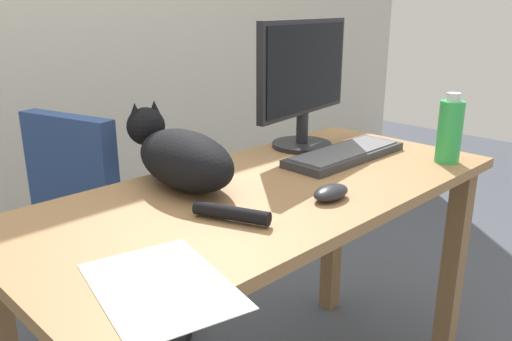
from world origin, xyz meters
name	(u,v)px	position (x,y,z in m)	size (l,w,h in m)	color
desk	(269,230)	(0.00, 0.00, 0.63)	(1.39, 0.62, 0.75)	#9E7247
office_chair	(112,251)	(-0.13, 0.65, 0.38)	(0.50, 0.48, 0.89)	black
monitor	(304,80)	(0.37, 0.20, 0.98)	(0.48, 0.20, 0.41)	#232328
keyboard	(345,154)	(0.36, 0.02, 0.77)	(0.44, 0.15, 0.03)	#333338
cat	(180,156)	(-0.15, 0.18, 0.84)	(0.23, 0.61, 0.20)	black
computer_mouse	(331,192)	(0.04, -0.17, 0.77)	(0.11, 0.06, 0.04)	#232328
paper_sheet	(161,286)	(-0.50, -0.22, 0.76)	(0.21, 0.30, 0.00)	white
water_bottle	(450,131)	(0.55, -0.22, 0.85)	(0.07, 0.07, 0.21)	green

